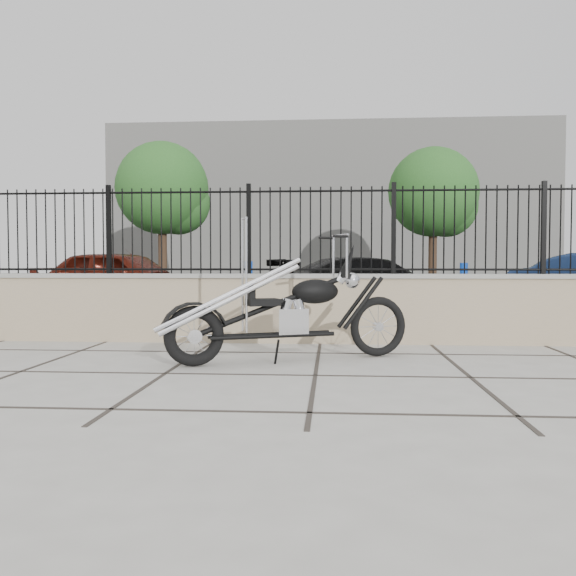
{
  "coord_description": "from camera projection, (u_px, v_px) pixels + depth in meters",
  "views": [
    {
      "loc": [
        0.16,
        -5.94,
        1.1
      ],
      "look_at": [
        -0.35,
        1.13,
        0.82
      ],
      "focal_mm": 38.0,
      "sensor_mm": 36.0,
      "label": 1
    }
  ],
  "objects": [
    {
      "name": "tree_right",
      "position": [
        433.0,
        188.0,
        22.01
      ],
      "size": [
        3.24,
        3.24,
        5.47
      ],
      "rotation": [
        0.0,
        0.0,
        0.18
      ],
      "color": "#382619",
      "rests_on": "ground_plane"
    },
    {
      "name": "background_building",
      "position": [
        329.0,
        209.0,
        32.22
      ],
      "size": [
        22.0,
        6.0,
        8.0
      ],
      "primitive_type": "cube",
      "color": "beige",
      "rests_on": "ground_plane"
    },
    {
      "name": "car_red",
      "position": [
        123.0,
        281.0,
        13.44
      ],
      "size": [
        4.45,
        2.57,
        1.42
      ],
      "primitive_type": "imported",
      "rotation": [
        0.0,
        0.0,
        1.35
      ],
      "color": "#47120A",
      "rests_on": "parking_lot"
    },
    {
      "name": "tree_left",
      "position": [
        162.0,
        184.0,
        22.43
      ],
      "size": [
        3.41,
        3.41,
        5.75
      ],
      "rotation": [
        0.0,
        0.0,
        0.08
      ],
      "color": "#382619",
      "rests_on": "ground_plane"
    },
    {
      "name": "parking_lot",
      "position": [
        327.0,
        300.0,
        18.43
      ],
      "size": [
        30.0,
        30.0,
        0.0
      ],
      "primitive_type": "plane",
      "color": "black",
      "rests_on": "ground"
    },
    {
      "name": "retaining_wall",
      "position": [
        320.0,
        308.0,
        8.45
      ],
      "size": [
        14.0,
        0.36,
        0.96
      ],
      "primitive_type": "cube",
      "color": "gray",
      "rests_on": "ground_plane"
    },
    {
      "name": "bollard_a",
      "position": [
        249.0,
        293.0,
        10.83
      ],
      "size": [
        0.15,
        0.15,
        1.14
      ],
      "primitive_type": "cylinder",
      "rotation": [
        0.0,
        0.0,
        -0.07
      ],
      "color": "#0C60B8",
      "rests_on": "ground_plane"
    },
    {
      "name": "iron_fence",
      "position": [
        321.0,
        230.0,
        8.41
      ],
      "size": [
        14.0,
        0.08,
        1.2
      ],
      "primitive_type": "cube",
      "color": "black",
      "rests_on": "retaining_wall"
    },
    {
      "name": "car_black",
      "position": [
        372.0,
        286.0,
        12.84
      ],
      "size": [
        4.59,
        3.13,
        1.23
      ],
      "primitive_type": "imported",
      "rotation": [
        0.0,
        0.0,
        1.94
      ],
      "color": "black",
      "rests_on": "parking_lot"
    },
    {
      "name": "chopper_motorcycle",
      "position": [
        286.0,
        289.0,
        6.8
      ],
      "size": [
        2.7,
        1.48,
        1.63
      ],
      "primitive_type": null,
      "rotation": [
        0.0,
        0.0,
        0.39
      ],
      "color": "black",
      "rests_on": "ground_plane"
    },
    {
      "name": "ground_plane",
      "position": [
        315.0,
        376.0,
        5.98
      ],
      "size": [
        90.0,
        90.0,
        0.0
      ],
      "primitive_type": "plane",
      "color": "#99968E",
      "rests_on": "ground"
    },
    {
      "name": "bollard_b",
      "position": [
        464.0,
        295.0,
        10.38
      ],
      "size": [
        0.14,
        0.14,
        1.11
      ],
      "primitive_type": "cylinder",
      "rotation": [
        0.0,
        0.0,
        0.05
      ],
      "color": "#0D1CCB",
      "rests_on": "ground_plane"
    }
  ]
}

